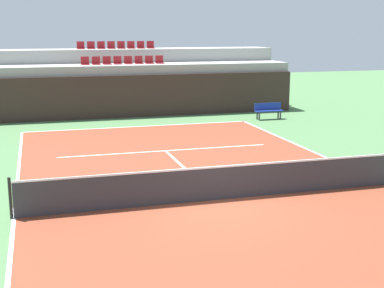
% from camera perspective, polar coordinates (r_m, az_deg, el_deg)
% --- Properties ---
extents(ground_plane, '(80.00, 80.00, 0.00)m').
position_cam_1_polar(ground_plane, '(15.18, 2.84, -5.91)').
color(ground_plane, '#477042').
extents(court_surface, '(11.00, 24.00, 0.01)m').
position_cam_1_polar(court_surface, '(15.18, 2.84, -5.90)').
color(court_surface, brown).
rests_on(court_surface, ground_plane).
extents(baseline_far, '(11.00, 0.10, 0.00)m').
position_cam_1_polar(baseline_far, '(26.44, -5.60, 1.85)').
color(baseline_far, white).
rests_on(baseline_far, court_surface).
extents(sideline_left, '(0.10, 24.00, 0.00)m').
position_cam_1_polar(sideline_left, '(14.44, -18.26, -7.44)').
color(sideline_left, white).
rests_on(sideline_left, court_surface).
extents(service_line_far, '(8.26, 0.10, 0.00)m').
position_cam_1_polar(service_line_far, '(21.12, -2.80, -0.72)').
color(service_line_far, white).
rests_on(service_line_far, court_surface).
extents(centre_service_line, '(0.10, 6.40, 0.00)m').
position_cam_1_polar(centre_service_line, '(18.11, -0.45, -2.87)').
color(centre_service_line, white).
rests_on(centre_service_line, court_surface).
extents(back_wall, '(18.79, 0.30, 2.26)m').
position_cam_1_polar(back_wall, '(29.19, -6.73, 5.00)').
color(back_wall, '#33231E').
rests_on(back_wall, ground_plane).
extents(stands_tier_lower, '(18.79, 2.40, 2.75)m').
position_cam_1_polar(stands_tier_lower, '(30.48, -7.17, 5.76)').
color(stands_tier_lower, '#9E9E99').
rests_on(stands_tier_lower, ground_plane).
extents(stands_tier_upper, '(18.79, 2.40, 3.50)m').
position_cam_1_polar(stands_tier_upper, '(32.81, -7.86, 6.85)').
color(stands_tier_upper, '#9E9E99').
rests_on(stands_tier_upper, ground_plane).
extents(seating_row_lower, '(4.58, 0.44, 0.44)m').
position_cam_1_polar(seating_row_lower, '(30.45, -7.27, 8.58)').
color(seating_row_lower, maroon).
rests_on(seating_row_lower, stands_tier_lower).
extents(seating_row_upper, '(4.58, 0.44, 0.44)m').
position_cam_1_polar(seating_row_upper, '(32.78, -7.98, 10.13)').
color(seating_row_upper, maroon).
rests_on(seating_row_upper, stands_tier_upper).
extents(tennis_net, '(11.08, 0.08, 1.07)m').
position_cam_1_polar(tennis_net, '(15.03, 2.86, -4.07)').
color(tennis_net, black).
rests_on(tennis_net, court_surface).
extents(player_bench, '(1.50, 0.40, 0.85)m').
position_cam_1_polar(player_bench, '(28.73, 8.05, 3.61)').
color(player_bench, navy).
rests_on(player_bench, ground_plane).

